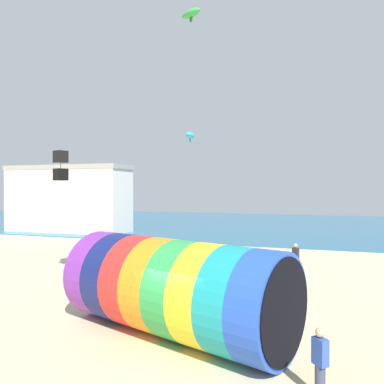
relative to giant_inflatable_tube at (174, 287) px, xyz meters
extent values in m
plane|color=#CCBA8C|center=(0.82, -0.80, -1.61)|extent=(120.00, 120.00, 0.00)
cube|color=#236084|center=(0.82, 39.91, -1.56)|extent=(120.00, 40.00, 0.10)
cylinder|color=purple|center=(-3.32, 1.19, 0.00)|extent=(2.03, 3.37, 3.23)
cylinder|color=navy|center=(-2.38, 0.86, 0.00)|extent=(2.03, 3.37, 3.23)
cylinder|color=red|center=(-1.44, 0.52, 0.00)|extent=(2.03, 3.37, 3.23)
cylinder|color=orange|center=(-0.50, 0.18, 0.00)|extent=(2.03, 3.37, 3.23)
cylinder|color=green|center=(0.45, -0.16, 0.00)|extent=(2.03, 3.37, 3.23)
cylinder|color=yellow|center=(1.39, -0.50, 0.00)|extent=(2.03, 3.37, 3.23)
cylinder|color=teal|center=(2.33, -0.84, 0.00)|extent=(2.03, 3.37, 3.23)
cylinder|color=blue|center=(3.28, -1.18, 0.00)|extent=(2.03, 3.37, 3.23)
cylinder|color=black|center=(3.77, -1.35, 0.00)|extent=(1.06, 2.81, 2.97)
cylinder|color=#383D56|center=(4.63, -2.57, -1.20)|extent=(0.24, 0.24, 0.84)
cube|color=#2D4CA5|center=(4.63, -2.57, -0.46)|extent=(0.41, 0.41, 0.63)
sphere|color=tan|center=(4.63, -2.57, -0.02)|extent=(0.23, 0.23, 0.23)
ellipsoid|color=#2DB2C6|center=(-0.81, 4.11, 5.71)|extent=(0.45, 0.93, 0.37)
cube|color=#1B6B77|center=(-0.81, 4.11, 5.51)|extent=(0.03, 0.13, 0.23)
ellipsoid|color=green|center=(-0.43, 3.12, 10.65)|extent=(1.11, 0.85, 0.38)
cube|color=#1E642A|center=(-0.43, 3.12, 10.43)|extent=(0.14, 0.09, 0.27)
cube|color=black|center=(-8.31, 4.90, 5.02)|extent=(0.77, 0.77, 0.63)
cube|color=black|center=(-8.31, 4.90, 4.07)|extent=(0.77, 0.77, 0.63)
cylinder|color=black|center=(-8.31, 4.90, 4.55)|extent=(0.02, 0.02, 1.68)
cylinder|color=#383D56|center=(3.46, 10.52, -1.18)|extent=(0.24, 0.24, 0.88)
cube|color=#232328|center=(3.46, 10.52, -0.41)|extent=(0.42, 0.36, 0.66)
sphere|color=tan|center=(3.46, 10.52, 0.06)|extent=(0.24, 0.24, 0.24)
cube|color=silver|center=(-21.98, 24.05, 1.90)|extent=(13.95, 4.51, 7.02)
cube|color=gray|center=(-21.98, 24.05, 5.66)|extent=(14.23, 4.60, 0.50)
camera|label=1|loc=(4.49, -11.74, 3.34)|focal=35.00mm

